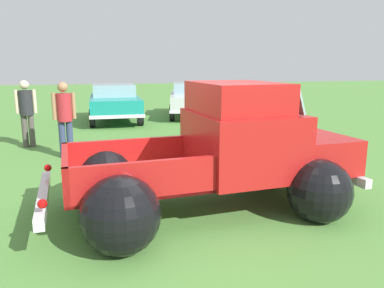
{
  "coord_description": "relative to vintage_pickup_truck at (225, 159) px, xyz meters",
  "views": [
    {
      "loc": [
        -1.52,
        -5.18,
        2.17
      ],
      "look_at": [
        0.0,
        0.57,
        0.9
      ],
      "focal_mm": 34.77,
      "sensor_mm": 36.0,
      "label": 1
    }
  ],
  "objects": [
    {
      "name": "spectator_0",
      "position": [
        -2.59,
        3.96,
        0.27
      ],
      "size": [
        0.54,
        0.39,
        1.79
      ],
      "rotation": [
        0.0,
        0.0,
        1.74
      ],
      "color": "navy",
      "rests_on": "ground"
    },
    {
      "name": "show_car_1",
      "position": [
        2.21,
        10.28,
        0.03
      ],
      "size": [
        2.78,
        4.57,
        1.43
      ],
      "rotation": [
        0.0,
        0.0,
        -1.8
      ],
      "color": "black",
      "rests_on": "ground"
    },
    {
      "name": "ground_plane",
      "position": [
        -0.39,
        -0.03,
        -0.76
      ],
      "size": [
        80.0,
        80.0,
        0.0
      ],
      "primitive_type": "plane",
      "color": "#548C3D"
    },
    {
      "name": "lane_cone_0",
      "position": [
        -1.43,
        2.59,
        -0.45
      ],
      "size": [
        0.36,
        0.36,
        0.63
      ],
      "color": "black",
      "rests_on": "ground"
    },
    {
      "name": "show_car_0",
      "position": [
        -1.12,
        9.66,
        0.02
      ],
      "size": [
        1.94,
        4.19,
        1.43
      ],
      "rotation": [
        0.0,
        0.0,
        -1.58
      ],
      "color": "black",
      "rests_on": "ground"
    },
    {
      "name": "spectator_1",
      "position": [
        -3.65,
        5.42,
        0.27
      ],
      "size": [
        0.53,
        0.35,
        1.78
      ],
      "rotation": [
        0.0,
        0.0,
        1.6
      ],
      "color": "#4C4742",
      "rests_on": "ground"
    },
    {
      "name": "vintage_pickup_truck",
      "position": [
        0.0,
        0.0,
        0.0
      ],
      "size": [
        4.74,
        3.01,
        1.96
      ],
      "rotation": [
        0.0,
        0.0,
        0.07
      ],
      "color": "black",
      "rests_on": "ground"
    }
  ]
}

